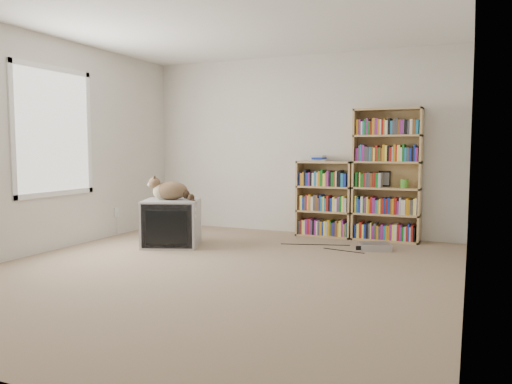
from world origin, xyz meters
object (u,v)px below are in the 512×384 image
at_px(bookcase_tall, 387,178).
at_px(bookcase_short, 325,201).
at_px(dvd_player, 375,247).
at_px(crt_tv, 172,223).
at_px(cat, 174,193).

xyz_separation_m(bookcase_tall, bookcase_short, (-0.83, -0.00, -0.34)).
bearing_deg(bookcase_short, bookcase_tall, 0.02).
distance_m(bookcase_short, dvd_player, 1.15).
xyz_separation_m(crt_tv, cat, (0.04, 0.00, 0.37)).
distance_m(cat, bookcase_tall, 2.74).
height_order(cat, dvd_player, cat).
height_order(crt_tv, bookcase_short, bookcase_short).
bearing_deg(crt_tv, cat, -14.65).
height_order(bookcase_tall, bookcase_short, bookcase_tall).
distance_m(crt_tv, cat, 0.37).
bearing_deg(bookcase_tall, dvd_player, -91.37).
distance_m(cat, bookcase_short, 2.08).
distance_m(cat, dvd_player, 2.51).
height_order(crt_tv, cat, cat).
xyz_separation_m(crt_tv, bookcase_short, (1.55, 1.42, 0.19)).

